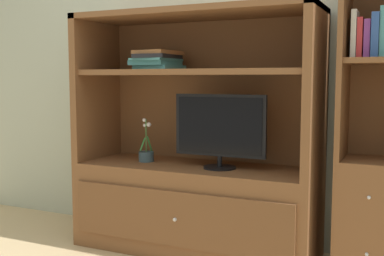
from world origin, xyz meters
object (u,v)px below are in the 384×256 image
media_console (196,178)px  bookshelf_tall (373,166)px  potted_plant (146,154)px  tv_monitor (220,129)px  upright_book_row (374,35)px  magazine_stack (158,60)px

media_console → bookshelf_tall: bearing=0.1°
potted_plant → tv_monitor: bearing=-2.6°
media_console → upright_book_row: media_console is taller
tv_monitor → bookshelf_tall: 0.92m
potted_plant → magazine_stack: (0.09, 0.01, 0.63)m
magazine_stack → bookshelf_tall: (1.36, 0.01, -0.61)m
media_console → magazine_stack: bearing=-178.1°
magazine_stack → upright_book_row: 1.35m
tv_monitor → upright_book_row: upright_book_row is taller
tv_monitor → magazine_stack: bearing=176.1°
media_console → bookshelf_tall: size_ratio=0.84×
media_console → upright_book_row: 1.39m
tv_monitor → magazine_stack: magazine_stack is taller
tv_monitor → potted_plant: bearing=177.4°
bookshelf_tall → upright_book_row: size_ratio=6.96×
bookshelf_tall → upright_book_row: 0.72m
media_console → bookshelf_tall: 1.10m
tv_monitor → media_console: bearing=167.6°
potted_plant → upright_book_row: upright_book_row is taller
potted_plant → bookshelf_tall: size_ratio=0.16×
media_console → upright_book_row: bearing=-0.5°
potted_plant → bookshelf_tall: 1.45m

